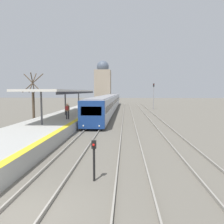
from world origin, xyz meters
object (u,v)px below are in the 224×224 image
(person_on_platform, at_px, (67,110))
(signal_mast_far, at_px, (154,93))
(signal_post_near, at_px, (94,156))
(train_near, at_px, (109,102))

(person_on_platform, relative_size, signal_mast_far, 0.30)
(person_on_platform, bearing_deg, signal_mast_far, 64.19)
(person_on_platform, xyz_separation_m, signal_mast_far, (12.01, 24.84, 1.48))
(person_on_platform, bearing_deg, signal_post_near, -70.31)
(signal_post_near, bearing_deg, train_near, 93.18)
(train_near, bearing_deg, signal_mast_far, 19.23)
(signal_mast_far, bearing_deg, person_on_platform, -115.81)
(signal_post_near, bearing_deg, person_on_platform, 109.69)
(signal_post_near, distance_m, signal_mast_far, 38.85)
(person_on_platform, xyz_separation_m, signal_post_near, (4.74, -13.25, -0.83))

